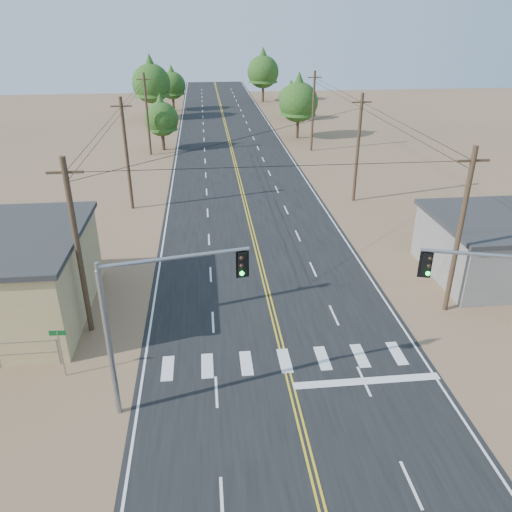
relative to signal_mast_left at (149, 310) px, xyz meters
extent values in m
plane|color=#946C4F|center=(6.24, -5.47, -5.09)|extent=(220.00, 220.00, 0.00)
cube|color=black|center=(6.24, 24.53, -5.08)|extent=(15.00, 200.00, 0.02)
cylinder|color=gray|center=(-5.26, 3.53, -4.34)|extent=(0.06, 0.06, 1.50)
cylinder|color=#4C3826|center=(-4.26, 6.53, -0.09)|extent=(0.30, 0.30, 10.00)
cube|color=#4C3826|center=(-4.26, 6.53, 4.11)|extent=(1.80, 0.12, 0.12)
cylinder|color=#4C3826|center=(-4.26, 26.53, -0.09)|extent=(0.30, 0.30, 10.00)
cube|color=#4C3826|center=(-4.26, 26.53, 4.11)|extent=(1.80, 0.12, 0.12)
cylinder|color=#4C3826|center=(-4.26, 46.53, -0.09)|extent=(0.30, 0.30, 10.00)
cube|color=#4C3826|center=(-4.26, 46.53, 4.11)|extent=(1.80, 0.12, 0.12)
cylinder|color=#4C3826|center=(16.74, 6.53, -0.09)|extent=(0.30, 0.30, 10.00)
cube|color=#4C3826|center=(16.74, 6.53, 4.11)|extent=(1.80, 0.12, 0.12)
cylinder|color=#4C3826|center=(16.74, 26.53, -0.09)|extent=(0.30, 0.30, 10.00)
cube|color=#4C3826|center=(16.74, 26.53, 4.11)|extent=(1.80, 0.12, 0.12)
cylinder|color=#4C3826|center=(16.74, 46.53, -0.09)|extent=(0.30, 0.30, 10.00)
cube|color=#4C3826|center=(16.74, 46.53, 4.11)|extent=(1.80, 0.12, 0.12)
cylinder|color=gray|center=(-1.76, -0.32, -1.48)|extent=(0.25, 0.25, 7.21)
cylinder|color=gray|center=(-1.76, -0.32, 2.12)|extent=(0.19, 0.19, 0.62)
cylinder|color=gray|center=(1.26, 0.24, 2.23)|extent=(6.06, 1.28, 0.16)
cube|color=black|center=(3.97, 0.74, 1.56)|extent=(0.41, 0.37, 1.13)
sphere|color=black|center=(3.93, 0.56, 1.92)|extent=(0.21, 0.21, 0.21)
sphere|color=black|center=(3.93, 0.56, 1.56)|extent=(0.21, 0.21, 0.21)
sphere|color=#0CE533|center=(3.93, 0.56, 1.20)|extent=(0.21, 0.21, 0.21)
cylinder|color=gray|center=(14.40, -0.61, 2.07)|extent=(5.73, 1.86, 0.16)
cube|color=black|center=(11.84, 0.15, 1.41)|extent=(0.42, 0.39, 1.11)
sphere|color=black|center=(11.90, -0.02, 1.76)|extent=(0.20, 0.20, 0.20)
sphere|color=black|center=(11.90, -0.02, 1.41)|extent=(0.20, 0.20, 0.20)
sphere|color=#0CE533|center=(11.90, -0.02, 1.06)|extent=(0.20, 0.20, 0.20)
cylinder|color=gray|center=(-4.76, 2.53, -3.77)|extent=(0.06, 0.06, 2.63)
cube|color=#0B4D1C|center=(-4.76, 2.53, -2.56)|extent=(0.79, 0.07, 0.26)
cylinder|color=#3F2D1E|center=(-2.76, 48.93, -3.77)|extent=(0.43, 0.43, 2.64)
cone|color=#1E4313|center=(-2.76, 48.93, -0.11)|extent=(4.10, 4.10, 4.69)
sphere|color=#1E4313|center=(-2.76, 48.93, -1.06)|extent=(4.40, 4.40, 4.40)
cylinder|color=#3F2D1E|center=(-5.74, 71.38, -3.17)|extent=(0.48, 0.48, 3.84)
cone|color=#1E4313|center=(-5.74, 71.38, 2.16)|extent=(5.97, 5.97, 6.82)
sphere|color=#1E4313|center=(-5.74, 71.38, 0.77)|extent=(6.39, 6.39, 6.39)
cylinder|color=#3F2D1E|center=(-2.76, 79.74, -3.61)|extent=(0.48, 0.48, 2.96)
cone|color=#1E4313|center=(-2.76, 79.74, 0.50)|extent=(4.60, 4.60, 5.26)
sphere|color=#1E4313|center=(-2.76, 79.74, -0.57)|extent=(4.93, 4.93, 4.93)
cylinder|color=#3F2D1E|center=(16.20, 54.03, -3.42)|extent=(0.43, 0.43, 3.33)
cone|color=#1E4313|center=(16.20, 54.03, 1.20)|extent=(5.18, 5.18, 5.92)
sphere|color=#1E4313|center=(16.20, 54.03, 0.00)|extent=(5.55, 5.55, 5.55)
cylinder|color=#3F2D1E|center=(17.52, 68.17, -3.89)|extent=(0.42, 0.42, 2.40)
cone|color=#1E4313|center=(17.52, 68.17, -0.55)|extent=(3.74, 3.74, 4.27)
sphere|color=#1E4313|center=(17.52, 68.17, -1.42)|extent=(4.00, 4.00, 4.00)
cylinder|color=#3F2D1E|center=(15.24, 88.75, -3.17)|extent=(0.49, 0.49, 3.83)
cone|color=#1E4313|center=(15.24, 88.75, 2.15)|extent=(5.96, 5.96, 6.81)
sphere|color=#1E4313|center=(15.24, 88.75, 0.77)|extent=(6.39, 6.39, 6.39)
camera|label=1|loc=(2.58, -18.08, 11.02)|focal=35.00mm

